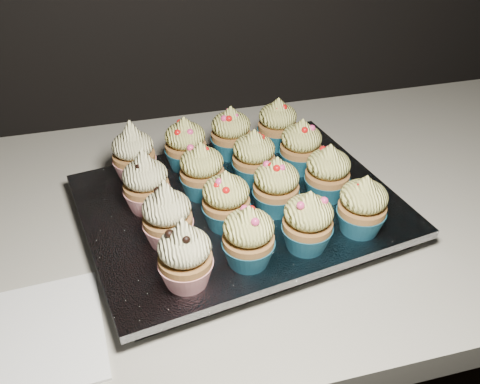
{
  "coord_description": "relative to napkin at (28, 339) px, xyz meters",
  "views": [
    {
      "loc": [
        -0.15,
        1.09,
        1.38
      ],
      "look_at": [
        -0.0,
        1.66,
        0.95
      ],
      "focal_mm": 40.0,
      "sensor_mm": 36.0,
      "label": 1
    }
  ],
  "objects": [
    {
      "name": "baking_tray",
      "position": [
        0.28,
        0.14,
        0.01
      ],
      "size": [
        0.43,
        0.35,
        0.02
      ],
      "primitive_type": "cube",
      "rotation": [
        0.0,
        0.0,
        0.16
      ],
      "color": "black",
      "rests_on": "worktop"
    },
    {
      "name": "cupcake_5",
      "position": [
        0.25,
        0.1,
        0.07
      ],
      "size": [
        0.06,
        0.06,
        0.08
      ],
      "color": "#185873",
      "rests_on": "foil_lining"
    },
    {
      "name": "cupcake_10",
      "position": [
        0.31,
        0.19,
        0.07
      ],
      "size": [
        0.06,
        0.06,
        0.08
      ],
      "color": "#185873",
      "rests_on": "foil_lining"
    },
    {
      "name": "cupcake_7",
      "position": [
        0.4,
        0.13,
        0.07
      ],
      "size": [
        0.06,
        0.06,
        0.08
      ],
      "color": "#185873",
      "rests_on": "foil_lining"
    },
    {
      "name": "cupcake_4",
      "position": [
        0.17,
        0.09,
        0.07
      ],
      "size": [
        0.06,
        0.06,
        0.1
      ],
      "color": "#AF1823",
      "rests_on": "foil_lining"
    },
    {
      "name": "cupcake_15",
      "position": [
        0.38,
        0.28,
        0.07
      ],
      "size": [
        0.06,
        0.06,
        0.08
      ],
      "color": "#185873",
      "rests_on": "foil_lining"
    },
    {
      "name": "cupcake_2",
      "position": [
        0.34,
        0.03,
        0.07
      ],
      "size": [
        0.06,
        0.06,
        0.08
      ],
      "color": "#185873",
      "rests_on": "foil_lining"
    },
    {
      "name": "napkin",
      "position": [
        0.0,
        0.0,
        0.0
      ],
      "size": [
        0.17,
        0.17,
        0.0
      ],
      "primitive_type": "cube",
      "rotation": [
        0.0,
        0.0,
        0.06
      ],
      "color": "white",
      "rests_on": "worktop"
    },
    {
      "name": "cupcake_12",
      "position": [
        0.15,
        0.24,
        0.07
      ],
      "size": [
        0.06,
        0.06,
        0.1
      ],
      "color": "#AF1823",
      "rests_on": "foil_lining"
    },
    {
      "name": "worktop",
      "position": [
        0.28,
        0.18,
        -0.02
      ],
      "size": [
        2.44,
        0.64,
        0.04
      ],
      "primitive_type": "cube",
      "color": "beige",
      "rests_on": "cabinet"
    },
    {
      "name": "cupcake_14",
      "position": [
        0.3,
        0.27,
        0.07
      ],
      "size": [
        0.06,
        0.06,
        0.08
      ],
      "color": "#185873",
      "rests_on": "foil_lining"
    },
    {
      "name": "cupcake_6",
      "position": [
        0.32,
        0.11,
        0.07
      ],
      "size": [
        0.06,
        0.06,
        0.08
      ],
      "color": "#185873",
      "rests_on": "foil_lining"
    },
    {
      "name": "cupcake_9",
      "position": [
        0.24,
        0.18,
        0.07
      ],
      "size": [
        0.06,
        0.06,
        0.08
      ],
      "color": "#185873",
      "rests_on": "foil_lining"
    },
    {
      "name": "cupcake_0",
      "position": [
        0.18,
        0.01,
        0.07
      ],
      "size": [
        0.06,
        0.06,
        0.1
      ],
      "color": "#AF1823",
      "rests_on": "foil_lining"
    },
    {
      "name": "cupcake_3",
      "position": [
        0.42,
        0.05,
        0.07
      ],
      "size": [
        0.06,
        0.06,
        0.08
      ],
      "color": "#185873",
      "rests_on": "foil_lining"
    },
    {
      "name": "cupcake_1",
      "position": [
        0.26,
        0.02,
        0.07
      ],
      "size": [
        0.06,
        0.06,
        0.08
      ],
      "color": "#185873",
      "rests_on": "foil_lining"
    },
    {
      "name": "cupcake_11",
      "position": [
        0.39,
        0.2,
        0.07
      ],
      "size": [
        0.06,
        0.06,
        0.08
      ],
      "color": "#185873",
      "rests_on": "foil_lining"
    },
    {
      "name": "cupcake_13",
      "position": [
        0.23,
        0.25,
        0.07
      ],
      "size": [
        0.06,
        0.06,
        0.08
      ],
      "color": "#185873",
      "rests_on": "foil_lining"
    },
    {
      "name": "foil_lining",
      "position": [
        0.28,
        0.14,
        0.03
      ],
      "size": [
        0.47,
        0.39,
        0.01
      ],
      "primitive_type": "cube",
      "rotation": [
        0.0,
        0.0,
        0.16
      ],
      "color": "silver",
      "rests_on": "baking_tray"
    },
    {
      "name": "cupcake_8",
      "position": [
        0.16,
        0.16,
        0.07
      ],
      "size": [
        0.06,
        0.06,
        0.1
      ],
      "color": "#AF1823",
      "rests_on": "foil_lining"
    }
  ]
}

